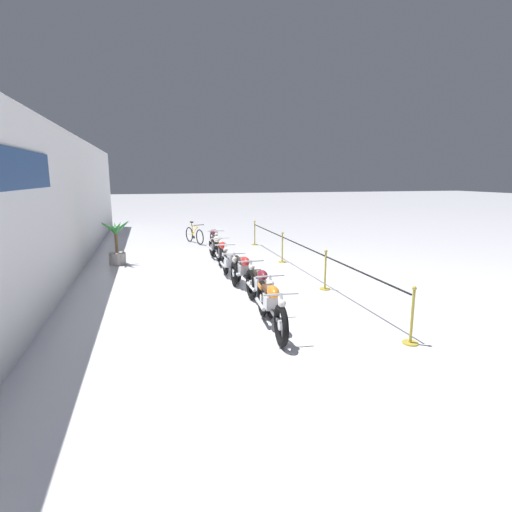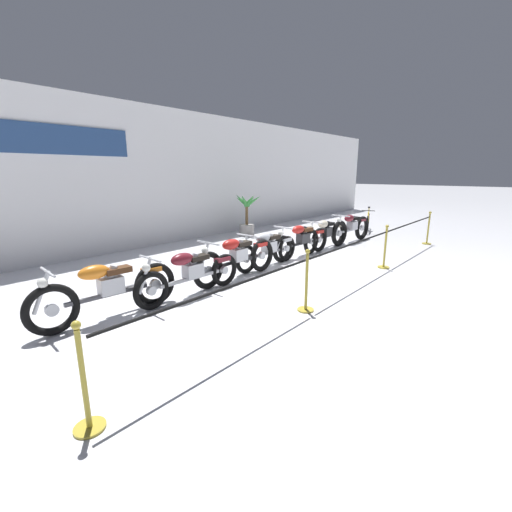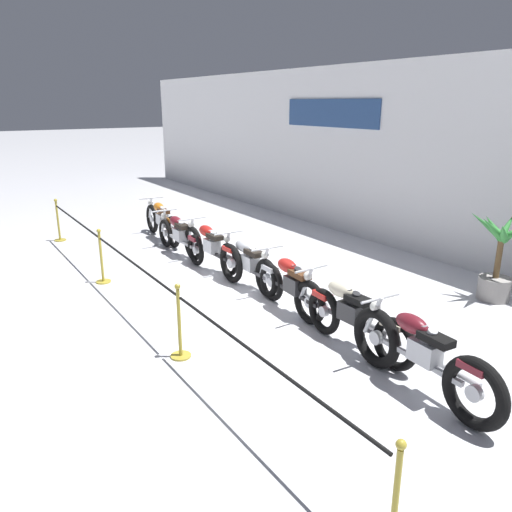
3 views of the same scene
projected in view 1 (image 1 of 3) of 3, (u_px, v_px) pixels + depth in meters
ground_plane at (252, 277)px, 11.79m from camera, size 120.00×120.00×0.00m
back_wall at (56, 209)px, 10.07m from camera, size 28.00×0.29×4.20m
motorcycle_orange_0 at (271, 305)px, 7.65m from camera, size 2.35×0.62×0.95m
motorcycle_maroon_1 at (260, 286)px, 9.09m from camera, size 2.33×0.62×0.91m
motorcycle_red_2 at (244, 272)px, 10.32m from camera, size 2.40×0.62×0.96m
motorcycle_silver_3 at (229, 263)px, 11.44m from camera, size 2.19×0.62×0.91m
motorcycle_red_4 at (222, 254)px, 12.80m from camera, size 2.37×0.62×0.93m
motorcycle_cream_5 at (216, 247)px, 14.02m from camera, size 2.39×0.62×0.93m
motorcycle_maroon_6 at (214, 241)px, 15.37m from camera, size 2.28×0.62×0.98m
bicycle at (194, 235)px, 17.66m from camera, size 1.60×0.70×0.94m
potted_palm_left_of_row at (117, 244)px, 13.27m from camera, size 1.09×1.00×1.56m
stanchion_far_left at (320, 259)px, 10.67m from camera, size 10.86×0.28×1.05m
stanchion_mid_left at (325, 276)px, 10.39m from camera, size 0.28×0.28×1.05m
stanchion_mid_right at (282, 252)px, 13.69m from camera, size 0.28×0.28×1.05m
stanchion_far_right at (255, 237)px, 17.22m from camera, size 0.28×0.28×1.05m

